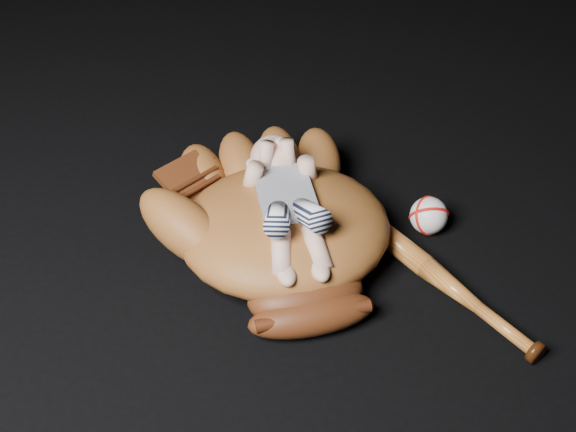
{
  "coord_description": "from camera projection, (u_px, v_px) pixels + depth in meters",
  "views": [
    {
      "loc": [
        -0.36,
        -0.81,
        0.9
      ],
      "look_at": [
        0.0,
        0.09,
        0.09
      ],
      "focal_mm": 45.0,
      "sensor_mm": 36.0,
      "label": 1
    }
  ],
  "objects": [
    {
      "name": "newborn_baby",
      "position": [
        288.0,
        203.0,
        1.23
      ],
      "size": [
        0.22,
        0.37,
        0.14
      ],
      "primitive_type": null,
      "rotation": [
        0.0,
        0.0,
        -0.2
      ],
      "color": "#D3A088",
      "rests_on": "baseball_glove"
    },
    {
      "name": "baseball_bat",
      "position": [
        437.0,
        275.0,
        1.25
      ],
      "size": [
        0.15,
        0.44,
        0.04
      ],
      "primitive_type": null,
      "rotation": [
        0.0,
        0.0,
        0.26
      ],
      "color": "#A95B20",
      "rests_on": "ground"
    },
    {
      "name": "baseball",
      "position": [
        429.0,
        216.0,
        1.35
      ],
      "size": [
        0.07,
        0.07,
        0.07
      ],
      "primitive_type": "sphere",
      "rotation": [
        0.0,
        0.0,
        0.02
      ],
      "color": "silver",
      "rests_on": "ground"
    },
    {
      "name": "baseball_glove",
      "position": [
        285.0,
        220.0,
        1.27
      ],
      "size": [
        0.54,
        0.59,
        0.17
      ],
      "primitive_type": null,
      "rotation": [
        0.0,
        0.0,
        -0.14
      ],
      "color": "brown",
      "rests_on": "ground"
    }
  ]
}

